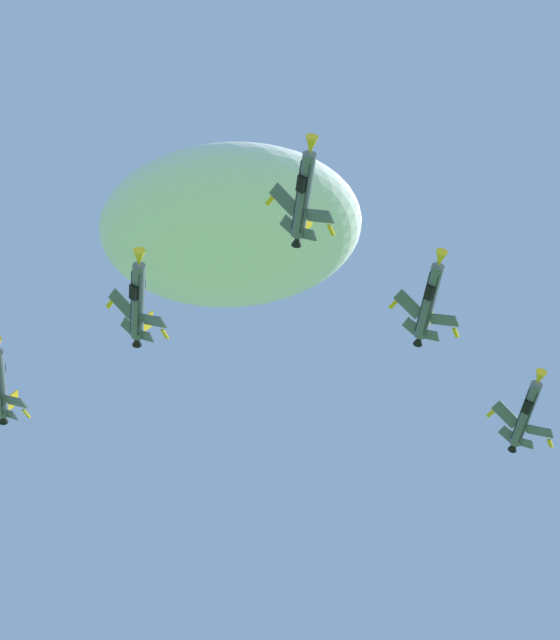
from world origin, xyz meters
TOP-DOWN VIEW (x-y plane):
  - cloud_near_formation at (-19.22, 128.63)m, footprint 60.89×42.81m
  - fighter_jet_lead at (0.72, 65.42)m, footprint 8.73×15.88m
  - fighter_jet_left_wing at (16.26, 83.02)m, footprint 9.09×15.88m
  - fighter_jet_right_wing at (-21.98, 78.13)m, footprint 8.89×15.88m
  - fighter_jet_left_outer at (30.07, 103.16)m, footprint 8.94×15.88m
  - fighter_jet_right_outer at (-43.46, 90.23)m, footprint 9.10×15.88m

SIDE VIEW (x-z plane):
  - fighter_jet_right_outer at x=-43.46m, z-range 100.63..106.13m
  - fighter_jet_left_outer at x=30.07m, z-range 101.19..106.94m
  - fighter_jet_right_wing at x=-21.98m, z-range 101.49..107.30m
  - fighter_jet_left_wing at x=16.26m, z-range 103.64..109.15m
  - fighter_jet_lead at x=0.72m, z-range 104.20..110.26m
  - cloud_near_formation at x=-19.22m, z-range 180.82..206.03m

